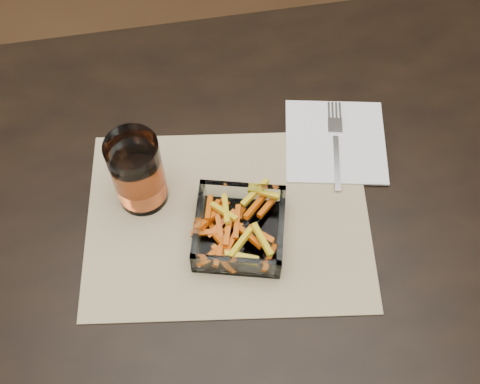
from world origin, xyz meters
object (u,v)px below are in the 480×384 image
object	(u,v)px
glass_bowl	(239,230)
tumbler	(138,174)
dining_table	(282,236)
fork	(336,141)

from	to	relation	value
glass_bowl	tumbler	size ratio (longest dim) A/B	1.15
dining_table	tumbler	world-z (taller)	tumbler
dining_table	glass_bowl	distance (m)	0.14
dining_table	fork	bearing A→B (deg)	46.14
dining_table	fork	xyz separation A→B (m)	(0.11, 0.12, 0.10)
glass_bowl	fork	world-z (taller)	glass_bowl
dining_table	glass_bowl	xyz separation A→B (m)	(-0.08, -0.03, 0.11)
dining_table	fork	distance (m)	0.19
dining_table	tumbler	xyz separation A→B (m)	(-0.22, 0.07, 0.16)
fork	dining_table	bearing A→B (deg)	-121.49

